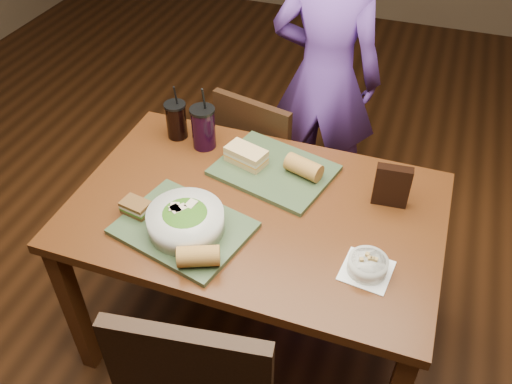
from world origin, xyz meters
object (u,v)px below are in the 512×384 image
tray_far (274,170)px  salad_bowl (186,220)px  chair_far (258,162)px  baguette_far (304,167)px  cup_berry (203,127)px  sandwich_far (246,156)px  sandwich_near (136,207)px  chip_bag (392,186)px  cup_cola (176,120)px  dining_table (256,225)px  baguette_near (198,256)px  soup_bowl (368,265)px  tray_near (184,228)px  diner (325,78)px

tray_far → salad_bowl: size_ratio=1.65×
chair_far → baguette_far: (0.30, -0.37, 0.32)m
cup_berry → sandwich_far: bearing=-18.0°
tray_far → sandwich_near: bearing=-134.1°
chair_far → cup_berry: size_ratio=3.19×
salad_bowl → chip_bag: 0.72m
cup_berry → chip_bag: cup_berry is taller
tray_far → cup_cola: (-0.45, 0.09, 0.07)m
dining_table → baguette_near: baguette_near is taller
sandwich_far → baguette_far: size_ratio=1.25×
soup_bowl → dining_table: bearing=158.9°
sandwich_near → sandwich_far: 0.47m
dining_table → sandwich_near: size_ratio=12.26×
sandwich_far → tray_far: bearing=-1.2°
salad_bowl → baguette_far: size_ratio=1.85×
tray_near → baguette_far: baguette_far is taller
diner → sandwich_near: size_ratio=14.07×
chair_far → chip_bag: size_ratio=5.34×
soup_bowl → baguette_near: baguette_near is taller
tray_far → dining_table: bearing=-90.0°
diner → soup_bowl: diner is taller
salad_bowl → tray_near: bearing=154.0°
sandwich_far → cup_berry: size_ratio=0.64×
chair_far → cup_cola: (-0.26, -0.27, 0.35)m
cup_cola → cup_berry: 0.13m
chair_far → baguette_far: size_ratio=6.26×
chair_far → chip_bag: 0.82m
dining_table → tray_far: 0.23m
tray_near → baguette_near: baguette_near is taller
tray_near → chip_bag: (0.63, 0.37, 0.07)m
baguette_near → tray_far: bearing=81.9°
diner → cup_cola: 0.82m
baguette_far → tray_near: bearing=-127.5°
sandwich_near → cup_berry: (0.06, 0.45, 0.05)m
soup_bowl → cup_cola: 0.99m
salad_bowl → cup_berry: cup_berry is taller
tray_far → baguette_far: 0.12m
chair_far → soup_bowl: 1.01m
dining_table → tray_far: tray_far is taller
cup_berry → chair_far: bearing=67.2°
tray_near → soup_bowl: 0.62m
baguette_far → diner: bearing=97.8°
sandwich_far → cup_cola: (-0.33, 0.09, 0.03)m
tray_near → tray_far: same height
sandwich_near → cup_cola: 0.49m
tray_far → diner: bearing=89.3°
salad_bowl → cup_berry: 0.49m
diner → sandwich_near: (-0.38, -1.16, 0.04)m
diner → cup_berry: size_ratio=5.53×
chair_far → salad_bowl: size_ratio=3.38×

